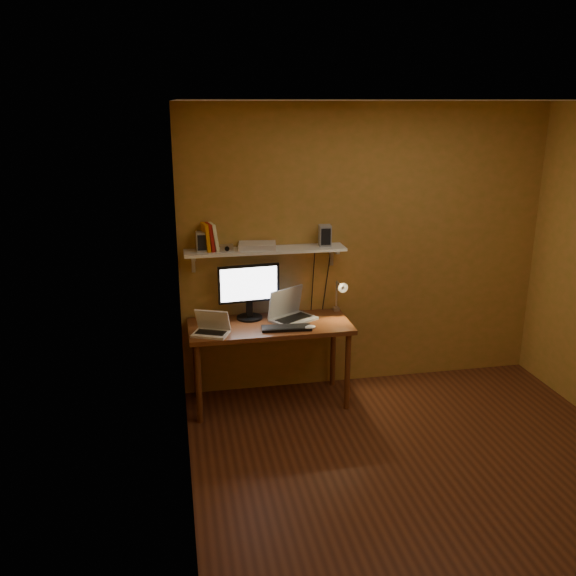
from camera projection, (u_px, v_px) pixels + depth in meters
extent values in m
cube|color=#5A2B17|center=(427.00, 472.00, 4.46)|extent=(3.40, 3.20, 0.02)
cube|color=silver|center=(456.00, 99.00, 3.70)|extent=(3.40, 3.20, 0.02)
cube|color=#B87938|center=(365.00, 249.00, 5.59)|extent=(3.40, 0.02, 2.60)
cube|color=#B87938|center=(182.00, 320.00, 3.77)|extent=(0.02, 3.20, 2.60)
cube|color=brown|center=(270.00, 326.00, 5.27)|extent=(1.40, 0.60, 0.04)
cylinder|color=brown|center=(199.00, 384.00, 5.04)|extent=(0.05, 0.05, 0.71)
cylinder|color=brown|center=(347.00, 371.00, 5.28)|extent=(0.05, 0.05, 0.71)
cylinder|color=brown|center=(196.00, 361.00, 5.49)|extent=(0.05, 0.05, 0.71)
cylinder|color=brown|center=(333.00, 350.00, 5.73)|extent=(0.05, 0.05, 0.71)
cube|color=white|center=(266.00, 250.00, 5.27)|extent=(1.40, 0.25, 0.02)
cube|color=silver|center=(193.00, 262.00, 5.29)|extent=(0.03, 0.03, 0.18)
cube|color=silver|center=(331.00, 255.00, 5.51)|extent=(0.03, 0.03, 0.18)
cylinder|color=black|center=(250.00, 317.00, 5.40)|extent=(0.25, 0.25, 0.02)
cube|color=black|center=(249.00, 308.00, 5.38)|extent=(0.06, 0.05, 0.17)
cube|color=black|center=(249.00, 284.00, 5.31)|extent=(0.54, 0.08, 0.33)
cube|color=white|center=(249.00, 284.00, 5.30)|extent=(0.50, 0.05, 0.29)
cube|color=gray|center=(293.00, 319.00, 5.35)|extent=(0.45, 0.42, 0.02)
cube|color=black|center=(294.00, 318.00, 5.35)|extent=(0.34, 0.29, 0.00)
cube|color=gray|center=(285.00, 302.00, 5.39)|extent=(0.35, 0.25, 0.26)
cube|color=#151D44|center=(285.00, 302.00, 5.39)|extent=(0.30, 0.21, 0.22)
cube|color=silver|center=(211.00, 334.00, 5.02)|extent=(0.34, 0.29, 0.02)
cube|color=black|center=(211.00, 332.00, 5.02)|extent=(0.27, 0.20, 0.00)
cube|color=silver|center=(213.00, 320.00, 5.05)|extent=(0.30, 0.20, 0.19)
cube|color=black|center=(213.00, 320.00, 5.05)|extent=(0.26, 0.16, 0.16)
cube|color=black|center=(286.00, 328.00, 5.15)|extent=(0.43, 0.17, 0.02)
ellipsoid|color=silver|center=(310.00, 327.00, 5.14)|extent=(0.12, 0.10, 0.04)
cube|color=silver|center=(336.00, 311.00, 5.62)|extent=(0.05, 0.06, 0.08)
cylinder|color=silver|center=(336.00, 296.00, 5.57)|extent=(0.02, 0.02, 0.28)
cylinder|color=silver|center=(339.00, 284.00, 5.46)|extent=(0.01, 0.16, 0.01)
cone|color=silver|center=(342.00, 286.00, 5.38)|extent=(0.09, 0.09, 0.09)
sphere|color=#FFE0A5|center=(342.00, 287.00, 5.36)|extent=(0.04, 0.04, 0.04)
cube|color=gray|center=(202.00, 242.00, 5.15)|extent=(0.09, 0.09, 0.17)
cube|color=gray|center=(325.00, 236.00, 5.34)|extent=(0.11, 0.11, 0.19)
cube|color=orange|center=(206.00, 237.00, 5.16)|extent=(0.08, 0.17, 0.24)
cube|color=maroon|center=(210.00, 237.00, 5.16)|extent=(0.08, 0.17, 0.24)
cube|color=#F7F8C4|center=(214.00, 237.00, 5.17)|extent=(0.09, 0.17, 0.24)
cube|color=silver|center=(227.00, 248.00, 5.15)|extent=(0.11, 0.03, 0.07)
cylinder|color=black|center=(227.00, 249.00, 5.13)|extent=(0.04, 0.02, 0.04)
cube|color=silver|center=(257.00, 246.00, 5.25)|extent=(0.35, 0.26, 0.05)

